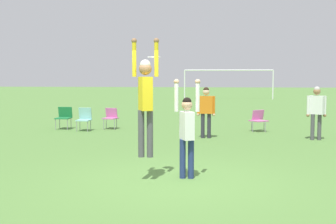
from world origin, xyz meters
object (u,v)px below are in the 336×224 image
object	(u,v)px
camping_chair_1	(84,117)
person_spectator_far	(316,108)
person_defending	(187,127)
camping_chair_0	(111,116)
frisbee	(154,57)
camping_chair_3	(64,116)
person_spectator_near	(206,108)
person_jumping	(145,94)
camping_chair_2	(258,119)

from	to	relation	value
camping_chair_1	person_spectator_far	world-z (taller)	person_spectator_far
person_defending	camping_chair_0	size ratio (longest dim) A/B	2.54
frisbee	camping_chair_3	bearing A→B (deg)	119.22
camping_chair_1	person_spectator_near	size ratio (longest dim) A/B	0.51
camping_chair_0	camping_chair_1	size ratio (longest dim) A/B	0.93
person_spectator_near	person_spectator_far	size ratio (longest dim) A/B	0.98
frisbee	camping_chair_3	world-z (taller)	frisbee
camping_chair_0	person_spectator_near	bearing A→B (deg)	165.25
person_jumping	person_defending	bearing A→B (deg)	-90.00
camping_chair_0	camping_chair_3	bearing A→B (deg)	22.54
person_spectator_far	camping_chair_1	bearing A→B (deg)	-156.52
person_spectator_near	person_spectator_far	world-z (taller)	person_spectator_far
camping_chair_1	person_spectator_far	distance (m)	7.97
person_spectator_near	person_spectator_far	distance (m)	3.41
person_defending	person_jumping	bearing A→B (deg)	-90.00
camping_chair_2	camping_chair_1	bearing A→B (deg)	-32.85
person_defending	camping_chair_2	bearing A→B (deg)	142.96
frisbee	person_spectator_near	size ratio (longest dim) A/B	0.15
camping_chair_1	person_spectator_near	bearing A→B (deg)	164.95
camping_chair_0	camping_chair_2	world-z (taller)	camping_chair_0
person_jumping	camping_chair_1	world-z (taller)	person_jumping
person_defending	person_spectator_near	bearing A→B (deg)	155.48
camping_chair_0	frisbee	bearing A→B (deg)	124.42
person_spectator_far	person_spectator_near	bearing A→B (deg)	-146.86
person_jumping	camping_chair_1	xyz separation A→B (m)	(-3.34, 7.57, -1.20)
person_jumping	camping_chair_3	distance (m)	9.16
camping_chair_0	camping_chair_3	size ratio (longest dim) A/B	0.95
frisbee	camping_chair_2	size ratio (longest dim) A/B	0.31
person_jumping	frisbee	world-z (taller)	person_jumping
camping_chair_2	camping_chair_3	bearing A→B (deg)	-37.18
camping_chair_3	person_spectator_near	bearing A→B (deg)	160.39
camping_chair_0	camping_chair_1	distance (m)	1.05
camping_chair_0	camping_chair_1	xyz separation A→B (m)	(-0.82, -0.66, 0.01)
person_defending	frisbee	bearing A→B (deg)	-103.71
person_jumping	camping_chair_2	size ratio (longest dim) A/B	2.86
person_spectator_near	person_jumping	bearing A→B (deg)	-93.40
person_defending	camping_chair_3	size ratio (longest dim) A/B	2.40
camping_chair_2	camping_chair_3	world-z (taller)	camping_chair_3
camping_chair_0	camping_chair_3	distance (m)	1.73
camping_chair_2	person_spectator_near	size ratio (longest dim) A/B	0.49
camping_chair_0	camping_chair_2	size ratio (longest dim) A/B	0.98
camping_chair_1	camping_chair_2	bearing A→B (deg)	-172.18
person_defending	person_spectator_near	distance (m)	5.80
camping_chair_0	person_spectator_near	size ratio (longest dim) A/B	0.47
person_defending	camping_chair_1	size ratio (longest dim) A/B	2.36
frisbee	person_spectator_far	distance (m)	7.35
camping_chair_3	camping_chair_0	bearing A→B (deg)	-173.03
person_defending	camping_chair_2	distance (m)	8.04
person_jumping	person_spectator_near	world-z (taller)	person_jumping
camping_chair_0	camping_chair_1	world-z (taller)	camping_chair_1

